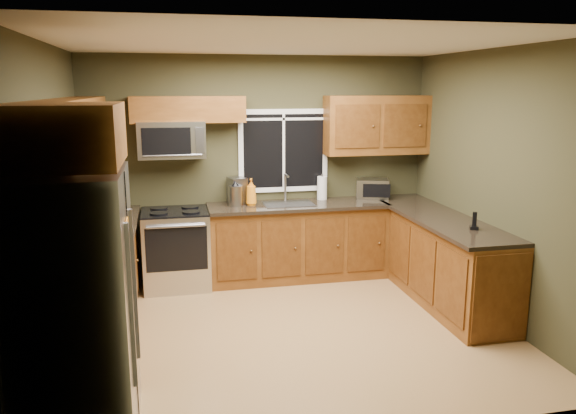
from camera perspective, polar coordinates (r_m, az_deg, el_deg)
name	(u,v)px	position (r m, az deg, el deg)	size (l,w,h in m)	color
floor	(290,329)	(5.61, 0.25, -12.33)	(4.20, 4.20, 0.00)	olive
ceiling	(291,43)	(5.13, 0.28, 16.34)	(4.20, 4.20, 0.00)	white
back_wall	(259,167)	(6.95, -2.92, 4.04)	(4.20, 4.20, 0.00)	#33311C
front_wall	(353,246)	(3.51, 6.58, -4.00)	(4.20, 4.20, 0.00)	#33311C
left_wall	(50,203)	(5.18, -23.04, 0.34)	(3.60, 3.60, 0.00)	#33311C
right_wall	(495,186)	(6.01, 20.26, 2.04)	(3.60, 3.60, 0.00)	#33311C
window	(284,151)	(6.96, -0.46, 5.74)	(1.12, 0.03, 1.02)	white
base_cabinets_left	(100,283)	(5.82, -18.54, -7.30)	(0.60, 2.65, 0.90)	brown
countertop_left	(100,236)	(5.68, -18.60, -2.81)	(0.65, 2.65, 0.04)	black
base_cabinets_back	(297,242)	(6.92, 0.96, -3.60)	(2.17, 0.60, 0.90)	brown
countertop_back	(298,205)	(6.79, 1.02, 0.17)	(2.17, 0.65, 0.04)	black
base_cabinets_peninsula	(437,258)	(6.52, 14.91, -5.01)	(0.60, 2.52, 0.90)	brown
countertop_peninsula	(437,217)	(6.40, 14.91, -0.98)	(0.65, 2.50, 0.04)	black
upper_cabinets_left	(74,138)	(5.55, -20.90, 6.55)	(0.33, 2.65, 0.72)	brown
upper_cabinets_back_left	(188,109)	(6.64, -10.12, 9.74)	(1.30, 0.33, 0.30)	brown
upper_cabinets_back_right	(377,125)	(7.11, 8.99, 8.22)	(1.30, 0.33, 0.72)	brown
upper_cabinet_over_fridge	(61,135)	(3.76, -22.10, 6.82)	(0.72, 0.90, 0.38)	brown
refrigerator	(75,307)	(4.01, -20.81, -9.46)	(0.74, 0.90, 1.80)	#B7B7BC
range	(176,248)	(6.72, -11.27, -4.15)	(0.76, 0.69, 0.94)	#B7B7BC
microwave	(172,140)	(6.62, -11.74, 6.72)	(0.76, 0.41, 0.42)	#B7B7BC
sink	(288,203)	(6.77, 0.04, 0.43)	(0.60, 0.42, 0.36)	slate
toaster_oven	(372,189)	(7.18, 8.56, 1.86)	(0.47, 0.41, 0.25)	#B7B7BC
coffee_maker	(237,192)	(6.79, -5.16, 1.57)	(0.24, 0.29, 0.32)	slate
kettle	(236,195)	(6.66, -5.35, 1.26)	(0.20, 0.20, 0.30)	#B7B7BC
paper_towel_roll	(322,188)	(7.04, 3.48, 1.95)	(0.15, 0.15, 0.32)	white
soap_bottle_a	(251,192)	(6.68, -3.76, 1.54)	(0.12, 0.12, 0.32)	orange
soap_bottle_c	(241,196)	(6.87, -4.81, 1.17)	(0.13, 0.13, 0.17)	white
cordless_phone	(474,224)	(5.84, 18.39, -1.67)	(0.10, 0.10, 0.18)	black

